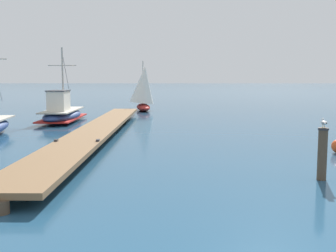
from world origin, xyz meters
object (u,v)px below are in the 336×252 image
at_px(fishing_boat_1, 62,113).
at_px(perched_seagull, 324,123).
at_px(mooring_piling, 322,153).
at_px(distant_sailboat, 143,88).

bearing_deg(fishing_boat_1, perched_seagull, -53.30).
bearing_deg(mooring_piling, perched_seagull, -96.46).
relative_size(mooring_piling, distant_sailboat, 0.34).
height_order(fishing_boat_1, perched_seagull, fishing_boat_1).
xyz_separation_m(fishing_boat_1, distant_sailboat, (4.69, 9.03, 1.34)).
distance_m(fishing_boat_1, perched_seagull, 19.34).
xyz_separation_m(perched_seagull, distant_sailboat, (-6.85, 24.51, 0.31)).
bearing_deg(distant_sailboat, perched_seagull, -74.38).
bearing_deg(distant_sailboat, mooring_piling, -74.38).
bearing_deg(perched_seagull, fishing_boat_1, 126.70).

